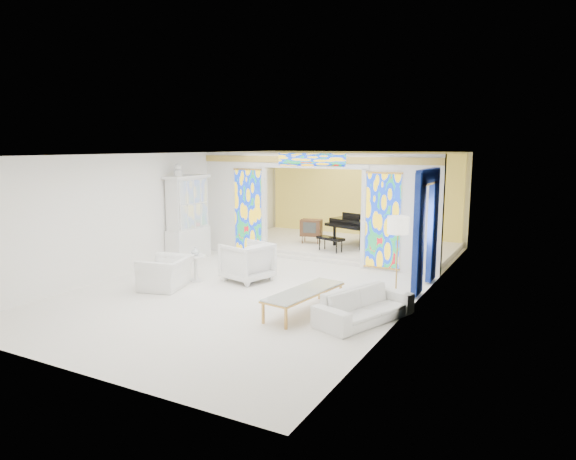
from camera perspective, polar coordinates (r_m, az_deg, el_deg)
The scene contains 24 objects.
floor at distance 12.63m, azimuth -1.18°, elevation -5.31°, with size 12.00×12.00×0.00m, color white.
ceiling at distance 12.21m, azimuth -1.23°, elevation 8.44°, with size 7.00×12.00×0.02m, color white.
wall_back at distance 17.77m, azimuth 8.33°, elevation 3.79°, with size 7.00×0.02×3.00m, color white.
wall_front at distance 7.77m, azimuth -23.49°, elevation -4.07°, with size 7.00×0.02×3.00m, color white.
wall_left at distance 14.36m, azimuth -13.49°, elevation 2.32°, with size 0.02×12.00×3.00m, color white.
wall_right at distance 11.06m, azimuth 14.81°, elevation 0.22°, with size 0.02×12.00×3.00m, color white.
partition_wall at distance 14.07m, azimuth 2.78°, elevation 3.06°, with size 7.00×0.22×3.00m.
stained_glass_left at distance 15.00m, azimuth -4.43°, elevation 2.08°, with size 0.90×0.04×2.40m, color gold.
stained_glass_right at distance 13.28m, azimuth 10.51°, elevation 1.00°, with size 0.90×0.04×2.40m, color gold.
stained_glass_transom at distance 13.90m, azimuth 2.63°, elevation 7.80°, with size 2.00×0.04×0.34m, color gold.
alcove_platform at distance 16.22m, azimuth 5.92°, elevation -1.73°, with size 6.80×3.80×0.18m, color white.
gold_curtain_back at distance 17.66m, azimuth 8.20°, elevation 3.76°, with size 6.70×0.10×2.90m, color #F7DC56.
chandelier at distance 15.76m, azimuth 6.62°, elevation 6.96°, with size 0.48×0.48×0.30m, color #BB8A41.
blue_drapes at distance 11.75m, azimuth 15.14°, elevation 1.11°, with size 0.14×1.85×2.65m.
china_cabinet at distance 14.67m, azimuth -11.07°, elevation 1.25°, with size 0.56×1.46×2.72m.
armchair_left at distance 11.94m, azimuth -13.41°, elevation -4.67°, with size 1.10×0.96×0.71m, color white.
armchair_right at distance 12.28m, azimuth -4.55°, elevation -3.52°, with size 0.99×1.02×0.93m, color white.
sofa at distance 9.63m, azimuth 8.50°, elevation -8.29°, with size 2.02×0.79×0.59m, color silver.
side_table at distance 12.42m, azimuth -10.23°, elevation -3.77°, with size 0.54×0.54×0.62m.
vase at distance 12.35m, azimuth -10.27°, elevation -2.34°, with size 0.19×0.19×0.20m, color silver.
coffee_table at distance 9.94m, azimuth 1.82°, elevation -6.92°, with size 0.90×2.08×0.45m.
floor_lamp at distance 10.58m, azimuth 12.13°, elevation 0.07°, with size 0.51×0.51×1.79m.
grand_piano at distance 15.81m, azimuth 8.73°, elevation 0.83°, with size 2.14×2.70×1.04m.
tv_console at distance 16.02m, azimuth 2.60°, elevation 0.25°, with size 0.71×0.55×0.74m.
Camera 1 is at (5.98, -10.65, 3.20)m, focal length 32.00 mm.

